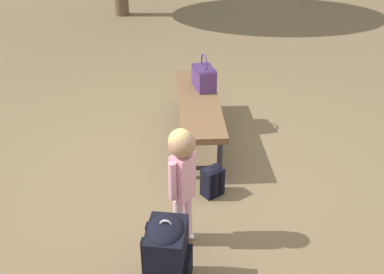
# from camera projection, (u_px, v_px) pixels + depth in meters

# --- Properties ---
(ground_plane) EXTENTS (40.00, 40.00, 0.00)m
(ground_plane) POSITION_uv_depth(u_px,v_px,m) (189.00, 179.00, 4.15)
(ground_plane) COLOR brown
(ground_plane) RESTS_ON ground
(park_bench) EXTENTS (1.62, 0.48, 0.45)m
(park_bench) POSITION_uv_depth(u_px,v_px,m) (199.00, 105.00, 4.60)
(park_bench) COLOR brown
(park_bench) RESTS_ON ground
(handbag) EXTENTS (0.34, 0.23, 0.37)m
(handbag) POSITION_uv_depth(u_px,v_px,m) (204.00, 77.00, 4.76)
(handbag) COLOR #4C2D66
(handbag) RESTS_ON park_bench
(child_standing) EXTENTS (0.19, 0.20, 0.93)m
(child_standing) POSITION_uv_depth(u_px,v_px,m) (182.00, 170.00, 3.15)
(child_standing) COLOR #E5B2C6
(child_standing) RESTS_ON ground
(backpack_large) EXTENTS (0.37, 0.34, 0.55)m
(backpack_large) POSITION_uv_depth(u_px,v_px,m) (167.00, 254.00, 2.93)
(backpack_large) COLOR black
(backpack_large) RESTS_ON ground
(backpack_small) EXTENTS (0.20, 0.21, 0.29)m
(backpack_small) POSITION_uv_depth(u_px,v_px,m) (212.00, 180.00, 3.88)
(backpack_small) COLOR black
(backpack_small) RESTS_ON ground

